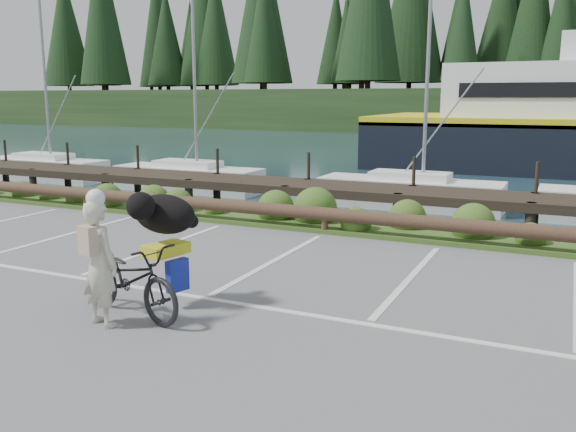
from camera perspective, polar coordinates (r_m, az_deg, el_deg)
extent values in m
plane|color=#59595C|center=(9.85, -6.49, -6.99)|extent=(72.00, 72.00, 0.00)
plane|color=#19323D|center=(56.35, 19.92, 6.12)|extent=(160.00, 160.00, 0.00)
cube|color=#3D5B21|center=(14.47, 4.46, -0.89)|extent=(34.00, 1.60, 0.10)
imported|color=black|center=(8.87, -14.54, -5.71)|extent=(2.15, 1.19, 1.07)
imported|color=beige|center=(8.53, -17.22, -4.26)|extent=(0.71, 0.55, 1.72)
ellipsoid|color=black|center=(9.06, -11.48, 0.18)|extent=(0.73, 1.11, 0.59)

